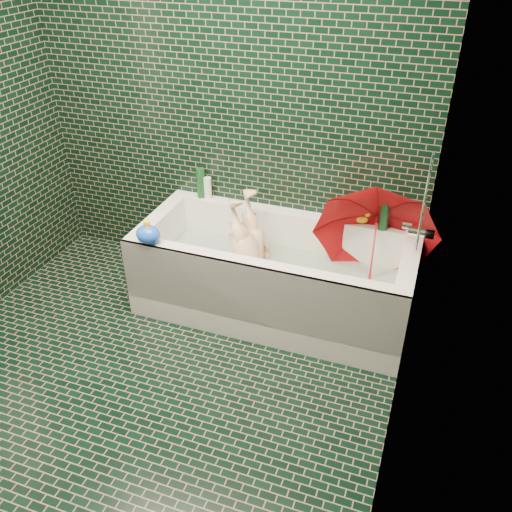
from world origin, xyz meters
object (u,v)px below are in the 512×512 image
(umbrella, at_px, (373,249))
(child, at_px, (252,263))
(bathtub, at_px, (273,283))
(bath_toy, at_px, (148,234))
(rubber_duck, at_px, (363,217))

(umbrella, bearing_deg, child, -174.35)
(bathtub, xyz_separation_m, bath_toy, (-0.67, -0.33, 0.40))
(child, xyz_separation_m, umbrella, (0.74, 0.05, 0.23))
(bathtub, bearing_deg, umbrella, 7.28)
(child, height_order, rubber_duck, rubber_duck)
(rubber_duck, bearing_deg, umbrella, -56.19)
(bathtub, xyz_separation_m, rubber_duck, (0.47, 0.35, 0.38))
(bathtub, xyz_separation_m, umbrella, (0.58, 0.07, 0.33))
(child, xyz_separation_m, rubber_duck, (0.62, 0.32, 0.28))
(bathtub, distance_m, child, 0.18)
(rubber_duck, relative_size, bath_toy, 0.82)
(umbrella, xyz_separation_m, bath_toy, (-1.26, -0.40, 0.07))
(child, relative_size, bath_toy, 6.18)
(child, bearing_deg, bath_toy, -40.72)
(bathtub, relative_size, child, 1.85)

